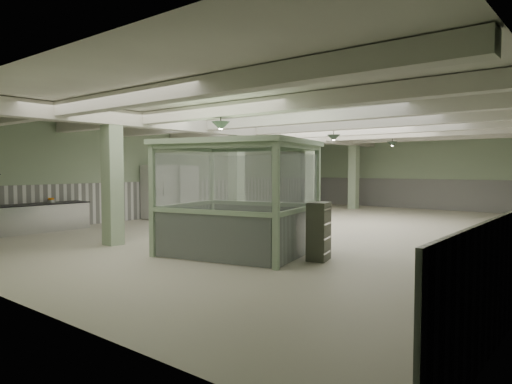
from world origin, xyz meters
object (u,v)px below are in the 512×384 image
Objects in this scene: walkin_cooler at (168,192)px; filing_cabinet at (319,231)px; guard_booth at (238,178)px; prep_counter at (7,220)px.

filing_cabinet is (9.46, -3.76, -0.43)m from walkin_cooler.
walkin_cooler is 8.64m from guard_booth.
guard_booth is at bearing -29.32° from walkin_cooler.
filing_cabinet is (1.96, 0.46, -1.17)m from guard_booth.
guard_booth is at bearing 16.53° from prep_counter.
prep_counter is 2.15× the size of walkin_cooler.
filing_cabinet is at bearing 15.83° from prep_counter.
guard_booth is at bearing 178.27° from filing_cabinet.
walkin_cooler is at bearing 143.48° from filing_cabinet.
walkin_cooler reaches higher than prep_counter.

